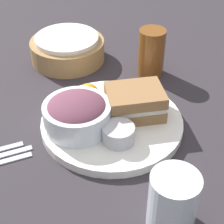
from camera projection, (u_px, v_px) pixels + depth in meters
ground_plane at (112, 126)px, 0.79m from camera, size 4.00×4.00×0.00m
plate at (112, 123)px, 0.78m from camera, size 0.29×0.29×0.02m
sandwich at (135, 102)px, 0.77m from camera, size 0.14×0.13×0.06m
salad_bowl at (77, 113)px, 0.74m from camera, size 0.14×0.14×0.07m
dressing_cup at (118, 134)px, 0.71m from camera, size 0.06×0.06×0.03m
orange_wedge at (88, 94)px, 0.81m from camera, size 0.05×0.05×0.05m
drink_glass at (151, 52)px, 0.92m from camera, size 0.06×0.06×0.12m
bread_basket at (68, 49)px, 0.98m from camera, size 0.19×0.19×0.07m
water_glass at (173, 202)px, 0.57m from camera, size 0.08×0.08×0.10m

